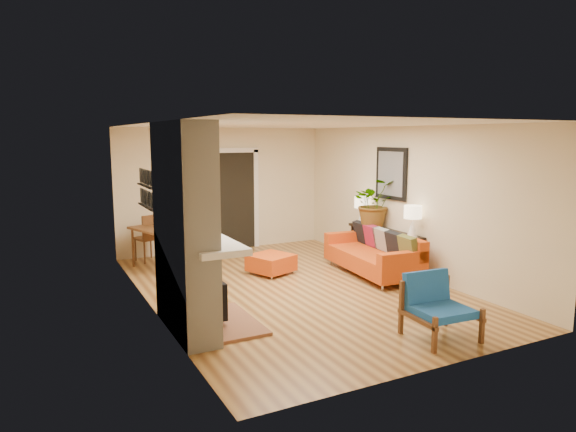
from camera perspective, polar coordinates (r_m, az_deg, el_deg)
name	(u,v)px	position (r m, az deg, el deg)	size (l,w,h in m)	color
room_shell	(261,194)	(10.70, -3.05, 2.49)	(6.50, 6.50, 6.50)	#B68746
fireplace	(187,233)	(6.43, -11.11, -1.92)	(1.09, 1.68, 2.60)	white
sofa	(376,254)	(9.28, 9.74, -4.14)	(1.07, 2.14, 0.82)	silver
ottoman	(271,263)	(9.17, -1.88, -5.20)	(0.87, 0.87, 0.34)	silver
blue_chair	(436,303)	(6.59, 16.07, -9.23)	(0.78, 0.77, 0.77)	brown
dining_table	(162,235)	(9.78, -13.85, -2.08)	(1.11, 1.77, 0.93)	brown
console_table	(384,238)	(9.60, 10.64, -2.39)	(0.34, 1.85, 0.72)	black
lamp_near	(413,217)	(8.94, 13.68, -0.15)	(0.30, 0.30, 0.54)	white
lamp_far	(362,207)	(10.09, 8.23, 1.02)	(0.30, 0.30, 0.54)	white
houseplant	(375,203)	(9.74, 9.59, 1.45)	(0.83, 0.72, 0.93)	#1E5919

